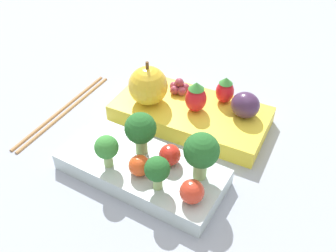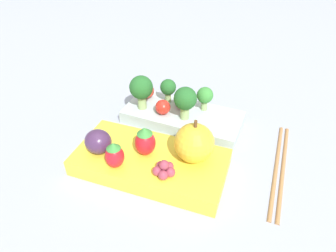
% 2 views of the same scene
% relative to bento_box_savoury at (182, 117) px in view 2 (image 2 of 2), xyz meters
% --- Properties ---
extents(ground_plane, '(4.00, 4.00, 0.00)m').
position_rel_bento_box_savoury_xyz_m(ground_plane, '(0.01, -0.06, -0.01)').
color(ground_plane, '#939EB2').
extents(bento_box_savoury, '(0.21, 0.10, 0.02)m').
position_rel_bento_box_savoury_xyz_m(bento_box_savoury, '(0.00, 0.00, 0.00)').
color(bento_box_savoury, silver).
rests_on(bento_box_savoury, ground_plane).
extents(bento_box_fruit, '(0.23, 0.13, 0.03)m').
position_rel_bento_box_savoury_xyz_m(bento_box_fruit, '(0.00, -0.13, 0.00)').
color(bento_box_fruit, yellow).
rests_on(bento_box_fruit, ground_plane).
extents(broccoli_floret_0, '(0.03, 0.03, 0.04)m').
position_rel_bento_box_savoury_xyz_m(broccoli_floret_0, '(-0.04, 0.02, 0.04)').
color(broccoli_floret_0, '#93B770').
rests_on(broccoli_floret_0, bento_box_savoury).
extents(broccoli_floret_1, '(0.04, 0.04, 0.06)m').
position_rel_bento_box_savoury_xyz_m(broccoli_floret_1, '(-0.07, -0.02, 0.05)').
color(broccoli_floret_1, '#93B770').
rests_on(broccoli_floret_1, bento_box_savoury).
extents(broccoli_floret_2, '(0.03, 0.03, 0.04)m').
position_rel_bento_box_savoury_xyz_m(broccoli_floret_2, '(0.03, 0.02, 0.04)').
color(broccoli_floret_2, '#93B770').
rests_on(broccoli_floret_2, bento_box_savoury).
extents(broccoli_floret_3, '(0.04, 0.04, 0.06)m').
position_rel_bento_box_savoury_xyz_m(broccoli_floret_3, '(0.01, -0.02, 0.05)').
color(broccoli_floret_3, '#93B770').
rests_on(broccoli_floret_3, bento_box_savoury).
extents(cherry_tomato_0, '(0.03, 0.03, 0.03)m').
position_rel_bento_box_savoury_xyz_m(cherry_tomato_0, '(-0.01, 0.01, 0.02)').
color(cherry_tomato_0, '#DB4C1E').
rests_on(cherry_tomato_0, bento_box_savoury).
extents(cherry_tomato_1, '(0.03, 0.03, 0.03)m').
position_rel_bento_box_savoury_xyz_m(cherry_tomato_1, '(-0.08, 0.02, 0.03)').
color(cherry_tomato_1, red).
rests_on(cherry_tomato_1, bento_box_savoury).
extents(cherry_tomato_2, '(0.03, 0.03, 0.03)m').
position_rel_bento_box_savoury_xyz_m(cherry_tomato_2, '(-0.03, -0.02, 0.03)').
color(cherry_tomato_2, red).
rests_on(cherry_tomato_2, bento_box_savoury).
extents(apple, '(0.06, 0.06, 0.07)m').
position_rel_bento_box_savoury_xyz_m(apple, '(0.06, -0.11, 0.04)').
color(apple, gold).
rests_on(apple, bento_box_fruit).
extents(strawberry_0, '(0.03, 0.03, 0.04)m').
position_rel_bento_box_savoury_xyz_m(strawberry_0, '(-0.03, -0.17, 0.03)').
color(strawberry_0, red).
rests_on(strawberry_0, bento_box_fruit).
extents(strawberry_1, '(0.03, 0.03, 0.05)m').
position_rel_bento_box_savoury_xyz_m(strawberry_1, '(-0.01, -0.13, 0.04)').
color(strawberry_1, red).
rests_on(strawberry_1, bento_box_fruit).
extents(plum, '(0.04, 0.04, 0.04)m').
position_rel_bento_box_savoury_xyz_m(plum, '(-0.07, -0.15, 0.03)').
color(plum, '#42284C').
rests_on(plum, bento_box_fruit).
extents(grape_cluster, '(0.03, 0.03, 0.02)m').
position_rel_bento_box_savoury_xyz_m(grape_cluster, '(0.04, -0.15, 0.02)').
color(grape_cluster, '#93384C').
rests_on(grape_cluster, bento_box_fruit).
extents(chopsticks_pair, '(0.03, 0.21, 0.01)m').
position_rel_bento_box_savoury_xyz_m(chopsticks_pair, '(0.18, -0.04, -0.01)').
color(chopsticks_pair, '#A37547').
rests_on(chopsticks_pair, ground_plane).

